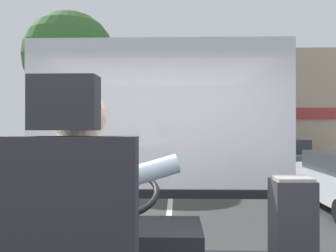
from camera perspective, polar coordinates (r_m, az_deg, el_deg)
ground at (r=10.55m, az=0.62°, el=-10.07°), size 18.00×44.00×0.06m
bus_driver at (r=1.47m, az=-13.70°, el=-15.21°), size 0.78×0.54×0.84m
steering_console at (r=2.72m, az=-6.79°, el=-19.46°), size 1.10×0.98×0.84m
fare_box at (r=2.44m, az=19.61°, el=-17.33°), size 0.25×0.23×0.81m
windshield_panel at (r=3.22m, az=-1.52°, el=-1.53°), size 2.50×0.08×1.48m
street_tree at (r=14.33m, az=-15.77°, el=10.69°), size 3.53×3.53×6.27m
shop_building at (r=22.31m, az=17.15°, el=3.16°), size 13.34×4.31×6.16m
parked_car_charcoal at (r=13.74m, az=17.59°, el=-4.71°), size 1.79×4.34×1.36m
parked_car_green at (r=18.32m, az=13.33°, el=-3.61°), size 1.89×3.87×1.34m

